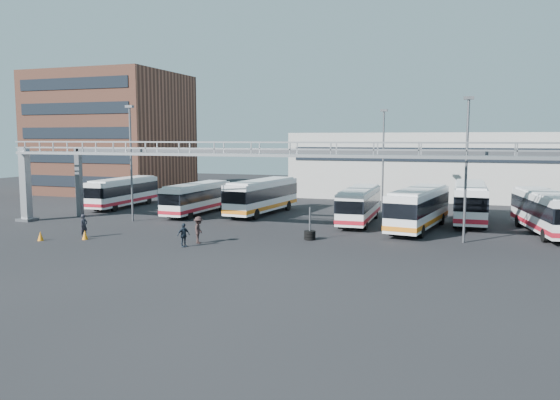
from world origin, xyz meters
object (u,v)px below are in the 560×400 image
(bus_5, at_px, (359,204))
(tire_stack, at_px, (310,234))
(bus_0, at_px, (123,191))
(light_pole_mid, at_px, (466,162))
(bus_8, at_px, (546,211))
(bus_2, at_px, (197,197))
(bus_6, at_px, (419,207))
(light_pole_left, at_px, (131,157))
(bus_7, at_px, (470,201))
(cone_right, at_px, (85,235))
(pedestrian_a, at_px, (84,226))
(light_pole_back, at_px, (383,155))
(pedestrian_c, at_px, (199,230))
(cone_left, at_px, (40,236))
(bus_3, at_px, (262,195))
(pedestrian_d, at_px, (183,235))

(bus_5, bearing_deg, tire_stack, -103.76)
(bus_0, bearing_deg, tire_stack, -27.55)
(light_pole_mid, distance_m, bus_8, 9.03)
(bus_2, bearing_deg, bus_6, -4.40)
(bus_0, relative_size, bus_2, 1.04)
(light_pole_left, bearing_deg, bus_0, 129.46)
(light_pole_left, relative_size, bus_6, 0.90)
(bus_7, distance_m, cone_right, 31.97)
(pedestrian_a, bearing_deg, bus_7, -48.60)
(light_pole_back, height_order, bus_6, light_pole_back)
(bus_2, relative_size, pedestrian_c, 5.25)
(light_pole_mid, bearing_deg, bus_7, 87.99)
(bus_7, height_order, pedestrian_a, bus_7)
(light_pole_left, height_order, bus_6, light_pole_left)
(cone_left, bearing_deg, tire_stack, 20.13)
(bus_2, relative_size, bus_7, 0.88)
(light_pole_mid, height_order, bus_3, light_pole_mid)
(light_pole_mid, xyz_separation_m, bus_8, (5.90, 5.60, -3.91))
(bus_2, distance_m, bus_6, 21.21)
(pedestrian_a, relative_size, cone_left, 2.57)
(bus_8, bearing_deg, bus_7, 130.96)
(bus_3, height_order, cone_right, bus_3)
(light_pole_back, relative_size, bus_2, 1.02)
(bus_0, xyz_separation_m, pedestrian_c, (16.96, -15.31, -0.78))
(light_pole_mid, height_order, bus_5, light_pole_mid)
(bus_5, relative_size, cone_left, 15.13)
(bus_2, xyz_separation_m, bus_8, (30.53, -1.15, 0.14))
(light_pole_left, bearing_deg, bus_2, 59.56)
(light_pole_back, xyz_separation_m, pedestrian_d, (-9.96, -22.84, -4.91))
(bus_7, bearing_deg, bus_2, -173.29)
(cone_left, bearing_deg, bus_0, 107.38)
(bus_3, bearing_deg, cone_left, -113.09)
(light_pole_left, distance_m, light_pole_back, 24.41)
(light_pole_back, height_order, pedestrian_d, light_pole_back)
(bus_5, bearing_deg, cone_right, -142.55)
(bus_8, height_order, pedestrian_a, bus_8)
(tire_stack, bearing_deg, bus_8, 26.15)
(bus_3, bearing_deg, pedestrian_d, -81.37)
(light_pole_back, height_order, bus_2, light_pole_back)
(bus_3, distance_m, pedestrian_c, 15.40)
(bus_8, distance_m, pedestrian_d, 27.41)
(pedestrian_c, bearing_deg, bus_5, -50.43)
(bus_8, bearing_deg, tire_stack, -163.97)
(bus_5, height_order, bus_8, bus_8)
(bus_8, xyz_separation_m, tire_stack, (-16.49, -8.10, -1.41))
(bus_2, xyz_separation_m, bus_3, (5.93, 2.22, 0.18))
(cone_right, bearing_deg, bus_2, 84.10)
(bus_2, distance_m, tire_stack, 16.86)
(bus_3, xyz_separation_m, cone_right, (-7.43, -16.75, -1.52))
(pedestrian_a, xyz_separation_m, cone_left, (-2.14, -2.07, -0.53))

